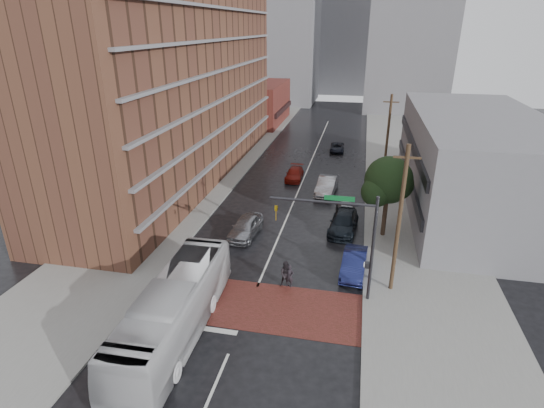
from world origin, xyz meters
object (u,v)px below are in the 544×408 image
at_px(transit_bus, 175,309).
at_px(suv_travel, 337,147).
at_px(car_parked_far, 346,207).
at_px(car_travel_a, 246,227).
at_px(car_travel_c, 294,174).
at_px(pedestrian_b, 286,274).
at_px(car_parked_mid, 344,223).
at_px(car_parked_near, 354,263).
at_px(car_travel_b, 327,185).
at_px(pedestrian_a, 289,276).

distance_m(transit_bus, suv_travel, 41.01).
xyz_separation_m(suv_travel, car_parked_far, (2.26, -21.44, 0.11)).
bearing_deg(car_parked_far, car_travel_a, -151.75).
xyz_separation_m(car_travel_c, suv_travel, (3.99, 12.83, -0.07)).
height_order(pedestrian_b, car_parked_mid, pedestrian_b).
height_order(pedestrian_b, car_parked_near, pedestrian_b).
relative_size(car_parked_near, car_parked_mid, 0.86).
distance_m(pedestrian_b, car_travel_a, 8.15).
bearing_deg(car_parked_near, transit_bus, -133.87).
relative_size(pedestrian_b, car_travel_c, 0.43).
bearing_deg(car_parked_near, pedestrian_b, -144.51).
bearing_deg(car_travel_b, car_parked_mid, -71.39).
height_order(car_travel_b, car_parked_near, car_travel_b).
relative_size(car_travel_a, car_travel_c, 1.10).
height_order(pedestrian_b, car_parked_far, pedestrian_b).
height_order(pedestrian_a, car_parked_near, pedestrian_a).
bearing_deg(car_parked_near, car_parked_far, 99.86).
height_order(car_travel_c, suv_travel, car_travel_c).
distance_m(car_travel_a, car_parked_far, 10.17).
relative_size(car_travel_c, car_parked_far, 1.10).
relative_size(car_parked_mid, car_parked_far, 1.35).
xyz_separation_m(suv_travel, car_parked_near, (3.34, -31.74, 0.19)).
xyz_separation_m(pedestrian_a, pedestrian_b, (-0.20, 0.00, 0.12)).
bearing_deg(car_travel_a, car_travel_b, 68.82).
xyz_separation_m(car_travel_b, car_travel_c, (-4.03, 3.60, -0.22)).
distance_m(car_travel_a, car_travel_b, 12.70).
height_order(car_travel_c, car_parked_mid, car_parked_mid).
height_order(pedestrian_a, car_travel_b, car_travel_b).
xyz_separation_m(pedestrian_b, car_parked_far, (3.32, 13.00, -0.26)).
relative_size(pedestrian_a, car_travel_a, 0.34).
relative_size(car_travel_a, car_parked_mid, 0.90).
bearing_deg(car_parked_mid, transit_bus, -114.17).
xyz_separation_m(pedestrian_b, car_travel_a, (-4.66, 6.69, -0.11)).
bearing_deg(car_parked_mid, pedestrian_b, -104.61).
xyz_separation_m(pedestrian_a, car_travel_c, (-3.14, 21.61, -0.18)).
height_order(pedestrian_b, car_travel_a, pedestrian_b).
height_order(pedestrian_a, car_travel_c, pedestrian_a).
bearing_deg(car_parked_far, car_travel_c, 115.87).
bearing_deg(transit_bus, suv_travel, 79.84).
bearing_deg(car_parked_mid, suv_travel, 100.06).
xyz_separation_m(pedestrian_a, car_parked_far, (3.12, 13.00, -0.14)).
bearing_deg(pedestrian_a, suv_travel, 94.82).
bearing_deg(car_parked_far, pedestrian_b, -114.42).
height_order(transit_bus, car_travel_b, transit_bus).
relative_size(car_travel_b, suv_travel, 1.27).
distance_m(car_travel_c, suv_travel, 13.44).
distance_m(car_travel_b, car_parked_far, 5.49).
xyz_separation_m(car_travel_c, car_parked_far, (6.25, -8.61, 0.04)).
bearing_deg(car_parked_near, suv_travel, 99.88).
bearing_deg(car_travel_a, car_travel_c, 89.14).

